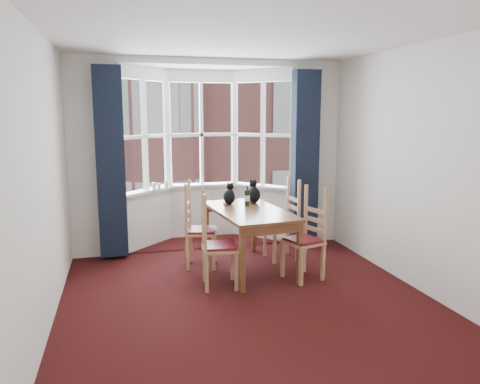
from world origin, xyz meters
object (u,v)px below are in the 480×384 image
object	(u,v)px
chair_left_near	(212,248)
wine_bottle	(247,197)
dining_table	(249,216)
candle_extra	(166,185)
candle_tall	(154,186)
cat_right	(254,193)
candle_short	(159,186)
chair_right_far	(287,225)
cat_left	(229,196)
chair_left_far	(195,232)
chair_right_near	(309,240)

from	to	relation	value
chair_left_near	wine_bottle	xyz separation A→B (m)	(0.63, 0.74, 0.45)
dining_table	chair_left_near	xyz separation A→B (m)	(-0.58, -0.49, -0.24)
wine_bottle	candle_extra	bearing A→B (deg)	127.28
chair_left_near	wine_bottle	size ratio (longest dim) A/B	3.30
candle_tall	candle_extra	distance (m)	0.20
cat_right	candle_short	world-z (taller)	cat_right
dining_table	chair_right_far	distance (m)	0.76
cat_right	candle_tall	xyz separation A→B (m)	(-1.29, 1.00, 0.00)
wine_bottle	candle_tall	bearing A→B (deg)	133.58
chair_right_far	cat_right	xyz separation A→B (m)	(-0.45, 0.13, 0.45)
dining_table	candle_extra	xyz separation A→B (m)	(-0.91, 1.50, 0.22)
cat_left	candle_short	size ratio (longest dim) A/B	3.51
chair_left_far	chair_left_near	bearing A→B (deg)	-84.59
dining_table	wine_bottle	world-z (taller)	wine_bottle
cat_right	wine_bottle	distance (m)	0.25
dining_table	candle_extra	world-z (taller)	candle_extra
chair_left_near	chair_right_far	world-z (taller)	same
chair_left_near	chair_left_far	distance (m)	0.80
dining_table	wine_bottle	xyz separation A→B (m)	(0.04, 0.25, 0.21)
dining_table	chair_left_near	bearing A→B (deg)	-139.94
chair_left_near	chair_right_far	size ratio (longest dim) A/B	1.00
dining_table	chair_right_far	xyz separation A→B (m)	(0.65, 0.32, -0.24)
candle_tall	chair_right_near	bearing A→B (deg)	-48.10
chair_left_near	candle_short	distance (m)	2.07
chair_left_far	cat_right	bearing A→B (deg)	9.95
chair_left_far	chair_right_near	size ratio (longest dim) A/B	1.00
cat_left	candle_short	xyz separation A→B (m)	(-0.86, 1.05, -0.00)
chair_right_near	cat_right	bearing A→B (deg)	115.24
chair_right_far	candle_tall	bearing A→B (deg)	147.14
chair_right_near	cat_left	distance (m)	1.29
chair_right_far	candle_extra	world-z (taller)	candle_extra
wine_bottle	candle_tall	size ratio (longest dim) A/B	2.52
wine_bottle	chair_left_near	bearing A→B (deg)	-130.25
chair_left_near	candle_short	size ratio (longest dim) A/B	10.52
candle_tall	dining_table	bearing A→B (deg)	-52.89
candle_short	candle_extra	size ratio (longest dim) A/B	0.73
chair_left_far	chair_right_far	xyz separation A→B (m)	(1.31, 0.02, 0.00)
chair_left_far	cat_left	distance (m)	0.68
chair_right_near	candle_extra	size ratio (longest dim) A/B	7.63
candle_short	cat_left	bearing A→B (deg)	-50.60
chair_right_far	candle_tall	world-z (taller)	candle_tall
chair_left_near	chair_right_near	size ratio (longest dim) A/B	1.00
dining_table	cat_right	world-z (taller)	cat_right
wine_bottle	cat_left	bearing A→B (deg)	138.57
dining_table	candle_tall	size ratio (longest dim) A/B	14.60
chair_left_far	candle_short	xyz separation A→B (m)	(-0.36, 1.18, 0.44)
chair_left_near	candle_short	xyz separation A→B (m)	(-0.44, 1.97, 0.44)
candle_tall	candle_short	xyz separation A→B (m)	(0.08, 0.03, -0.01)
cat_left	candle_tall	bearing A→B (deg)	132.60
chair_left_near	dining_table	bearing A→B (deg)	40.06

